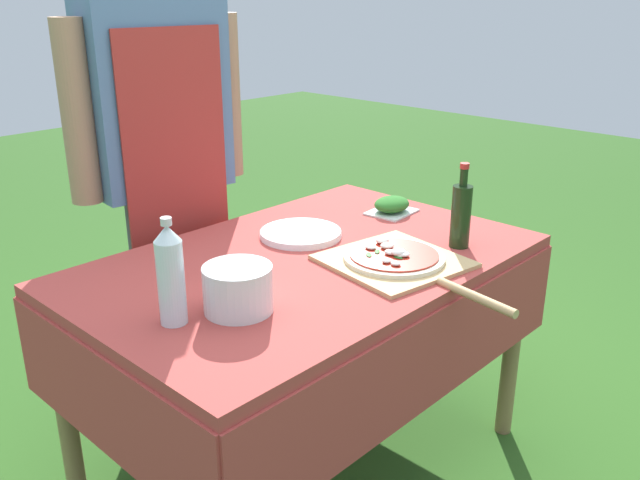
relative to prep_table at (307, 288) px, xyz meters
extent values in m
plane|color=#2D5B1E|center=(0.00, 0.00, -0.64)|extent=(12.00, 12.00, 0.00)
cube|color=#A83D38|center=(0.00, 0.00, 0.08)|extent=(1.34, 0.86, 0.04)
cube|color=#A83D38|center=(0.00, -0.44, -0.08)|extent=(1.34, 0.01, 0.28)
cube|color=#A83D38|center=(0.00, 0.44, -0.08)|extent=(1.34, 0.01, 0.28)
cube|color=#A83D38|center=(-0.67, 0.00, -0.08)|extent=(0.01, 0.86, 0.28)
cube|color=#A83D38|center=(0.67, 0.00, -0.08)|extent=(0.01, 0.86, 0.28)
cylinder|color=olive|center=(0.61, -0.37, -0.29)|extent=(0.06, 0.06, 0.70)
cylinder|color=olive|center=(-0.61, 0.37, -0.29)|extent=(0.06, 0.06, 0.70)
cylinder|color=olive|center=(0.61, 0.37, -0.29)|extent=(0.06, 0.06, 0.70)
cylinder|color=#4C4C51|center=(0.03, 0.62, -0.22)|extent=(0.12, 0.12, 0.83)
cylinder|color=#4C4C51|center=(-0.14, 0.63, -0.22)|extent=(0.12, 0.12, 0.83)
cube|color=#4C7099|center=(-0.05, 0.63, 0.51)|extent=(0.47, 0.24, 0.63)
cube|color=#9E2D28|center=(-0.07, 0.52, 0.27)|extent=(0.36, 0.05, 0.91)
cylinder|color=#A37A5B|center=(0.21, 0.59, 0.48)|extent=(0.10, 0.10, 0.56)
cylinder|color=#A37A5B|center=(-0.32, 0.66, 0.48)|extent=(0.10, 0.10, 0.56)
cube|color=tan|center=(0.14, -0.21, 0.10)|extent=(0.40, 0.40, 0.01)
cylinder|color=tan|center=(0.10, -0.51, 0.10)|extent=(0.06, 0.25, 0.02)
cylinder|color=beige|center=(0.14, -0.21, 0.12)|extent=(0.29, 0.29, 0.01)
cylinder|color=#B22819|center=(0.14, -0.21, 0.12)|extent=(0.25, 0.25, 0.00)
ellipsoid|color=white|center=(0.15, -0.24, 0.13)|extent=(0.04, 0.04, 0.01)
ellipsoid|color=white|center=(0.17, -0.17, 0.13)|extent=(0.05, 0.05, 0.02)
ellipsoid|color=white|center=(0.08, -0.23, 0.13)|extent=(0.03, 0.03, 0.01)
ellipsoid|color=white|center=(0.19, -0.13, 0.14)|extent=(0.05, 0.04, 0.02)
ellipsoid|color=white|center=(0.14, -0.23, 0.14)|extent=(0.06, 0.06, 0.02)
ellipsoid|color=white|center=(0.08, -0.26, 0.13)|extent=(0.03, 0.03, 0.01)
ellipsoid|color=white|center=(0.13, -0.14, 0.13)|extent=(0.04, 0.04, 0.01)
ellipsoid|color=white|center=(0.14, -0.23, 0.13)|extent=(0.03, 0.04, 0.01)
ellipsoid|color=white|center=(0.13, -0.20, 0.13)|extent=(0.03, 0.03, 0.01)
ellipsoid|color=#286B23|center=(0.12, -0.24, 0.13)|extent=(0.02, 0.03, 0.00)
ellipsoid|color=#286B23|center=(0.08, -0.17, 0.13)|extent=(0.03, 0.04, 0.00)
ellipsoid|color=#286B23|center=(0.12, -0.17, 0.13)|extent=(0.03, 0.03, 0.00)
cylinder|color=black|center=(0.39, -0.27, 0.19)|extent=(0.06, 0.06, 0.19)
cylinder|color=black|center=(0.39, -0.27, 0.31)|extent=(0.02, 0.02, 0.05)
cylinder|color=#B22823|center=(0.39, -0.27, 0.35)|extent=(0.03, 0.03, 0.02)
cylinder|color=silver|center=(-0.50, -0.06, 0.20)|extent=(0.06, 0.06, 0.20)
cone|color=silver|center=(-0.50, -0.06, 0.32)|extent=(0.06, 0.06, 0.04)
cylinder|color=silver|center=(-0.50, -0.06, 0.35)|extent=(0.03, 0.03, 0.02)
cube|color=silver|center=(0.50, 0.08, 0.10)|extent=(0.17, 0.15, 0.01)
ellipsoid|color=#286B23|center=(0.50, 0.08, 0.13)|extent=(0.15, 0.13, 0.05)
cylinder|color=silver|center=(-0.36, -0.12, 0.16)|extent=(0.17, 0.17, 0.12)
cylinder|color=white|center=(0.12, 0.14, 0.10)|extent=(0.26, 0.26, 0.00)
cylinder|color=white|center=(0.12, 0.14, 0.11)|extent=(0.26, 0.26, 0.00)
cylinder|color=white|center=(0.12, 0.14, 0.11)|extent=(0.26, 0.26, 0.00)
cylinder|color=white|center=(0.12, 0.14, 0.12)|extent=(0.26, 0.26, 0.00)
camera|label=1|loc=(-1.30, -1.29, 0.84)|focal=38.00mm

